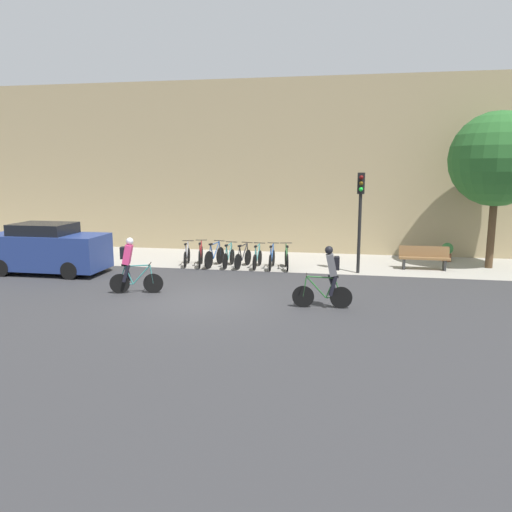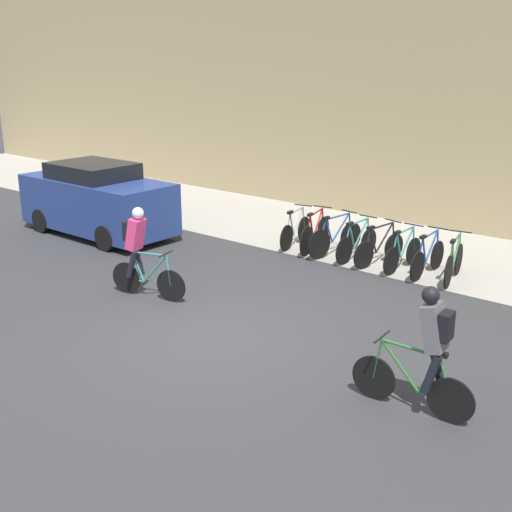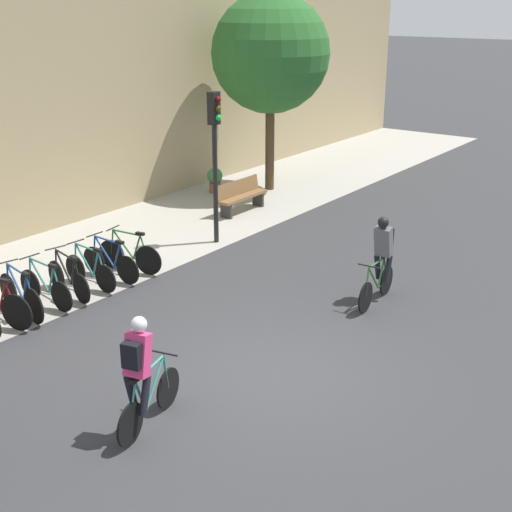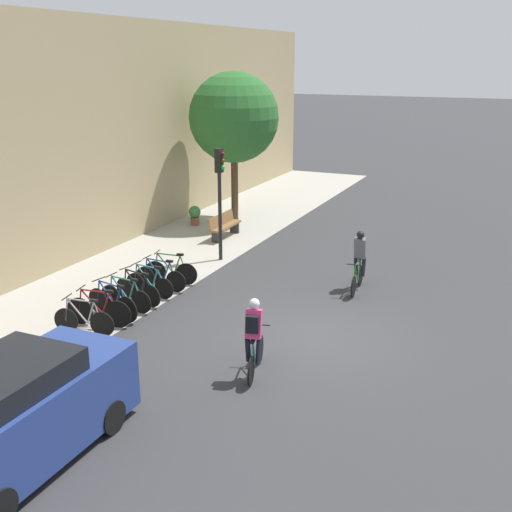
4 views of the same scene
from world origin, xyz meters
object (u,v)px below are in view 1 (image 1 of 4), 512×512
object	(u,v)px
parked_bike_2	(215,256)
traffic_light_pole	(360,204)
parked_bike_7	(287,259)
parked_bike_6	(272,259)
parked_car	(47,249)
parked_bike_3	(229,257)
cyclist_grey	(329,275)
parked_bike_5	(257,258)
potted_plant	(447,251)
parked_bike_4	(243,258)
parked_bike_0	(187,256)
bench	(424,257)
parked_bike_1	(201,256)
cyclist_pink	(130,263)

from	to	relation	value
parked_bike_2	traffic_light_pole	xyz separation A→B (m)	(5.56, -0.28, 2.14)
parked_bike_7	traffic_light_pole	bearing A→B (deg)	-5.84
parked_bike_6	parked_car	world-z (taller)	parked_car
parked_bike_2	parked_bike_7	size ratio (longest dim) A/B	1.07
parked_bike_6	traffic_light_pole	distance (m)	3.93
parked_bike_3	cyclist_grey	bearing A→B (deg)	-51.69
parked_bike_5	parked_bike_7	bearing A→B (deg)	0.05
parked_car	potted_plant	world-z (taller)	parked_car
parked_bike_4	parked_bike_5	xyz separation A→B (m)	(0.57, 0.00, -0.00)
parked_bike_4	potted_plant	size ratio (longest dim) A/B	2.07
parked_bike_2	parked_bike_4	world-z (taller)	parked_bike_2
parked_bike_3	traffic_light_pole	xyz separation A→B (m)	(4.98, -0.27, 2.16)
parked_bike_4	potted_plant	bearing A→B (deg)	18.97
parked_bike_6	parked_bike_4	bearing A→B (deg)	-179.99
cyclist_grey	traffic_light_pole	xyz separation A→B (m)	(0.89, 4.91, 1.60)
parked_bike_0	parked_bike_7	size ratio (longest dim) A/B	0.98
parked_bike_0	potted_plant	bearing A→B (deg)	15.00
parked_bike_3	parked_bike_7	world-z (taller)	parked_bike_7
bench	parked_car	bearing A→B (deg)	-166.90
parked_bike_7	potted_plant	distance (m)	6.96
parked_bike_3	parked_bike_5	world-z (taller)	parked_bike_3
parked_bike_0	parked_bike_1	distance (m)	0.57
parked_bike_2	parked_car	size ratio (longest dim) A/B	0.40
parked_bike_5	parked_bike_7	world-z (taller)	parked_bike_7
parked_bike_5	bench	size ratio (longest dim) A/B	0.85
parked_bike_3	parked_bike_7	xyz separation A→B (m)	(2.29, 0.00, 0.01)
parked_bike_4	parked_car	xyz separation A→B (m)	(-6.86, -2.35, 0.51)
cyclist_pink	parked_bike_1	distance (m)	4.75
cyclist_grey	bench	distance (m)	6.94
cyclist_pink	traffic_light_pole	size ratio (longest dim) A/B	0.48
parked_bike_6	traffic_light_pole	world-z (taller)	traffic_light_pole
parked_bike_2	cyclist_pink	bearing A→B (deg)	-107.16
parked_bike_3	bench	world-z (taller)	parked_bike_3
cyclist_grey	parked_bike_4	bearing A→B (deg)	124.22
parked_bike_3	parked_bike_4	distance (m)	0.57
parked_bike_2	bench	size ratio (longest dim) A/B	0.93
parked_bike_0	parked_car	bearing A→B (deg)	-152.86
parked_bike_0	parked_bike_6	distance (m)	3.43
parked_bike_5	parked_bike_6	distance (m)	0.57
parked_bike_1	parked_bike_2	bearing A→B (deg)	-0.06
parked_bike_0	parked_car	xyz separation A→B (m)	(-4.58, -2.35, 0.51)
parked_bike_6	cyclist_grey	bearing A→B (deg)	-65.32
parked_bike_7	parked_bike_2	bearing A→B (deg)	-179.99
cyclist_pink	potted_plant	bearing A→B (deg)	34.82
cyclist_grey	bench	bearing A→B (deg)	60.82
cyclist_pink	potted_plant	world-z (taller)	cyclist_pink
traffic_light_pole	bench	distance (m)	3.43
cyclist_pink	bench	world-z (taller)	cyclist_pink
parked_bike_6	parked_car	size ratio (longest dim) A/B	0.38
parked_bike_1	parked_bike_4	bearing A→B (deg)	-0.04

